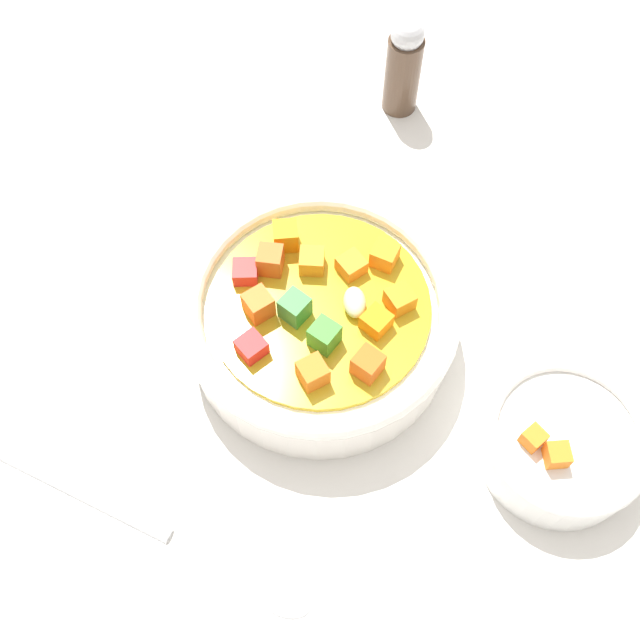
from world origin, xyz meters
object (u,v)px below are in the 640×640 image
at_px(pepper_shaker, 404,65).
at_px(spoon, 147,525).
at_px(side_bowl_small, 562,443).
at_px(soup_bowl_main, 320,317).

bearing_deg(pepper_shaker, spoon, 177.55).
bearing_deg(side_bowl_small, spoon, 124.12).
xyz_separation_m(soup_bowl_main, pepper_shaker, (0.21, 0.03, 0.01)).
relative_size(soup_bowl_main, pepper_shaker, 2.12).
bearing_deg(spoon, pepper_shaker, 88.91).
bearing_deg(soup_bowl_main, spoon, 164.87).
height_order(soup_bowl_main, pepper_shaker, pepper_shaker).
bearing_deg(spoon, soup_bowl_main, 76.23).
bearing_deg(soup_bowl_main, side_bowl_small, -95.50).
distance_m(soup_bowl_main, spoon, 0.16).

